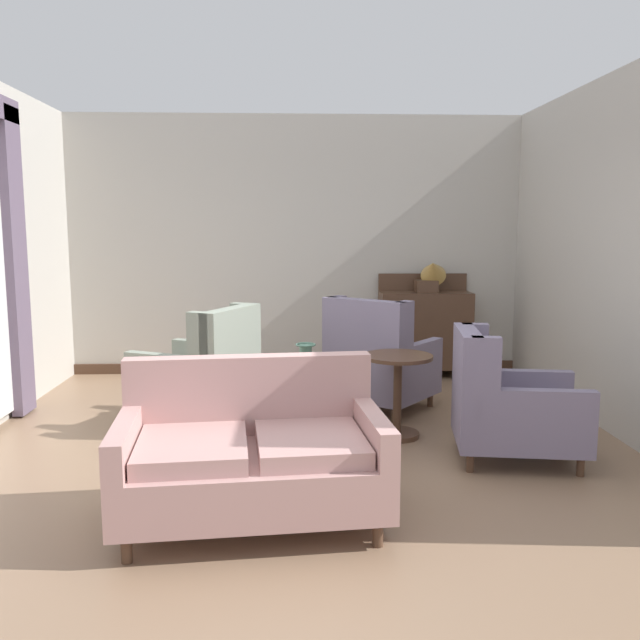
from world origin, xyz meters
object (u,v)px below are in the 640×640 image
armchair_near_sideboard (507,406)px  armchair_near_window (378,364)px  sideboard (425,329)px  armchair_foreground_right (203,375)px  gramophone (431,274)px  side_table (398,387)px  porcelain_vase (306,372)px  settee (252,456)px  coffee_table (308,402)px

armchair_near_sideboard → armchair_near_window: size_ratio=0.87×
sideboard → armchair_near_sideboard: bearing=-89.1°
armchair_foreground_right → gramophone: (2.36, 1.74, 0.76)m
side_table → gramophone: (0.72, 2.18, 0.78)m
gramophone → armchair_foreground_right: bearing=-143.5°
porcelain_vase → settee: settee is taller
porcelain_vase → gramophone: 2.92m
porcelain_vase → armchair_near_window: 1.29m
settee → side_table: size_ratio=2.33×
porcelain_vase → sideboard: bearing=60.6°
settee → side_table: settee is taller
coffee_table → armchair_near_sideboard: size_ratio=0.85×
side_table → sideboard: (0.67, 2.26, 0.13)m
side_table → settee: bearing=-125.7°
sideboard → gramophone: gramophone is taller
coffee_table → sideboard: sideboard is taller
porcelain_vase → armchair_near_sideboard: 1.52m
side_table → porcelain_vase: bearing=-160.1°
coffee_table → settee: 1.33m
armchair_near_sideboard → armchair_foreground_right: (-2.36, 1.02, 0.02)m
porcelain_vase → armchair_near_sideboard: armchair_near_sideboard is taller
settee → armchair_near_sideboard: armchair_near_sideboard is taller
armchair_foreground_right → sideboard: (2.31, 1.82, 0.11)m
armchair_foreground_right → settee: bearing=40.7°
armchair_foreground_right → gramophone: gramophone is taller
gramophone → side_table: bearing=-108.2°
porcelain_vase → settee: bearing=-105.3°
armchair_foreground_right → armchair_near_window: bearing=128.3°
settee → sideboard: sideboard is taller
armchair_foreground_right → sideboard: sideboard is taller
armchair_near_window → armchair_foreground_right: armchair_near_window is taller
settee → armchair_near_window: bearing=60.4°
porcelain_vase → armchair_near_sideboard: bearing=-11.7°
armchair_near_window → armchair_foreground_right: 1.62m
gramophone → settee: bearing=-116.1°
armchair_near_window → side_table: size_ratio=1.70×
armchair_near_sideboard → side_table: (-0.72, 0.58, 0.01)m
porcelain_vase → settee: 1.32m
porcelain_vase → gramophone: (1.48, 2.45, 0.58)m
porcelain_vase → side_table: 0.83m
coffee_table → gramophone: (1.46, 2.43, 0.82)m
coffee_table → porcelain_vase: (-0.02, -0.02, 0.25)m
settee → gramophone: bearing=58.5°
sideboard → armchair_foreground_right: bearing=-141.7°
armchair_near_sideboard → coffee_table: bearing=85.9°
armchair_near_window → sideboard: 1.64m
armchair_near_window → sideboard: (0.73, 1.47, 0.10)m
armchair_foreground_right → side_table: size_ratio=1.67×
armchair_near_sideboard → gramophone: gramophone is taller
side_table → armchair_foreground_right: bearing=165.0°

